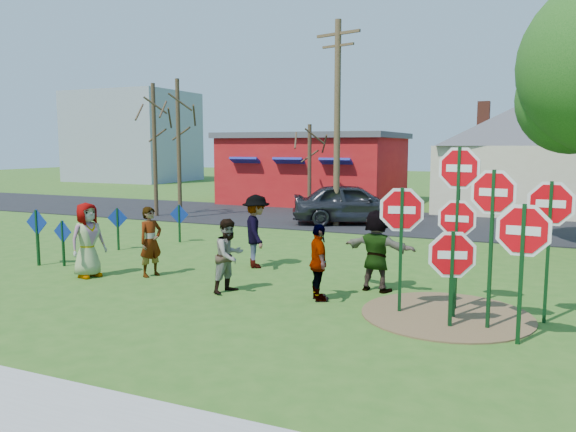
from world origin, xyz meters
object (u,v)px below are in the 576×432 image
object	(u,v)px
stop_sign_a	(401,221)
stop_sign_d	(550,216)
stop_sign_c	(493,212)
utility_pole	(337,120)
suv	(352,204)
person_a	(88,240)
stop_sign_b	(459,186)
person_b	(151,242)

from	to	relation	value
stop_sign_a	stop_sign_d	world-z (taller)	stop_sign_d
stop_sign_c	stop_sign_d	xyz separation A→B (m)	(0.91, 0.80, -0.12)
stop_sign_c	utility_pole	size ratio (longest dim) A/B	0.37
stop_sign_a	suv	distance (m)	12.21
stop_sign_d	stop_sign_a	bearing A→B (deg)	-166.35
person_a	utility_pole	xyz separation A→B (m)	(2.73, 10.69, 3.29)
stop_sign_d	person_a	size ratio (longest dim) A/B	1.49
suv	person_a	bearing A→B (deg)	141.67
person_a	suv	size ratio (longest dim) A/B	0.38
stop_sign_b	utility_pole	xyz separation A→B (m)	(-5.86, 9.95, 1.77)
stop_sign_c	utility_pole	xyz separation A→B (m)	(-6.55, 10.91, 2.13)
stop_sign_c	stop_sign_d	bearing A→B (deg)	50.88
stop_sign_c	utility_pole	world-z (taller)	utility_pole
stop_sign_d	person_a	xyz separation A→B (m)	(-10.19, -0.58, -1.04)
stop_sign_a	suv	world-z (taller)	stop_sign_a
person_b	utility_pole	size ratio (longest dim) A/B	0.22
utility_pole	stop_sign_b	bearing A→B (deg)	-59.51
stop_sign_c	person_a	world-z (taller)	stop_sign_c
suv	utility_pole	xyz separation A→B (m)	(-0.41, -0.77, 3.34)
stop_sign_b	stop_sign_d	world-z (taller)	stop_sign_b
stop_sign_a	stop_sign_b	distance (m)	1.30
person_b	utility_pole	bearing A→B (deg)	8.93
stop_sign_a	utility_pole	xyz separation A→B (m)	(-4.91, 10.54, 2.43)
stop_sign_a	stop_sign_c	bearing A→B (deg)	-26.98
stop_sign_b	stop_sign_d	size ratio (longest dim) A/B	1.22
stop_sign_c	person_b	xyz separation A→B (m)	(-7.93, 0.91, -1.21)
person_b	person_a	bearing A→B (deg)	133.64
person_b	suv	world-z (taller)	person_b
stop_sign_a	stop_sign_c	xyz separation A→B (m)	(1.64, -0.37, 0.30)
suv	utility_pole	size ratio (longest dim) A/B	0.60
stop_sign_a	stop_sign_c	size ratio (longest dim) A/B	0.87
stop_sign_c	person_b	world-z (taller)	stop_sign_c
stop_sign_d	person_a	world-z (taller)	stop_sign_d
stop_sign_c	suv	distance (m)	13.26
person_a	suv	world-z (taller)	person_a
stop_sign_a	person_a	xyz separation A→B (m)	(-7.64, -0.14, -0.86)
stop_sign_d	suv	world-z (taller)	stop_sign_d
stop_sign_b	person_a	bearing A→B (deg)	-164.76
stop_sign_c	person_b	bearing A→B (deg)	-176.93
stop_sign_b	suv	distance (m)	12.13
suv	utility_pole	bearing A→B (deg)	129.09
stop_sign_b	person_b	world-z (taller)	stop_sign_b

